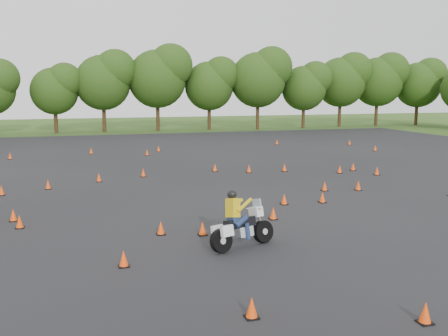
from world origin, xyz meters
TOP-DOWN VIEW (x-y plane):
  - ground at (0.00, 0.00)m, footprint 140.00×140.00m
  - asphalt_pad at (0.00, 6.00)m, footprint 62.00×62.00m
  - treeline at (2.06, 35.47)m, footprint 87.01×32.03m
  - traffic_cones at (-0.72, 5.36)m, footprint 36.35×33.58m
  - rider_yellow at (-1.83, -4.32)m, footprint 2.50×1.51m

SIDE VIEW (x-z plane):
  - ground at x=0.00m, z-range 0.00..0.00m
  - asphalt_pad at x=0.00m, z-range 0.01..0.01m
  - traffic_cones at x=-0.72m, z-range 0.01..0.46m
  - rider_yellow at x=-1.83m, z-range 0.00..1.86m
  - treeline at x=2.06m, z-range -0.63..9.99m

